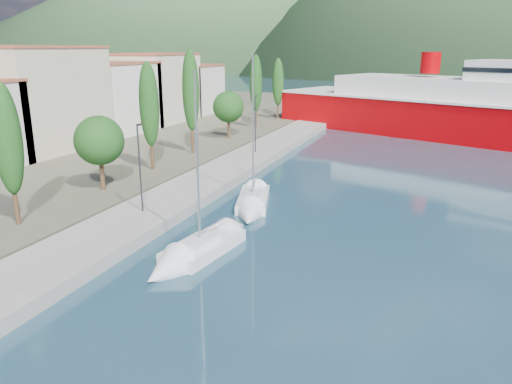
% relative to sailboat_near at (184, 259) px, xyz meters
% --- Properties ---
extents(ground, '(1400.00, 1400.00, 0.00)m').
position_rel_sailboat_near_xyz_m(ground, '(2.87, 109.85, -0.31)').
color(ground, '#214254').
extents(quay, '(5.00, 88.00, 0.80)m').
position_rel_sailboat_near_xyz_m(quay, '(-6.13, 15.85, 0.09)').
color(quay, gray).
rests_on(quay, ground).
extents(town_buildings, '(9.20, 69.20, 11.30)m').
position_rel_sailboat_near_xyz_m(town_buildings, '(-29.13, 26.76, 5.26)').
color(town_buildings, beige).
rests_on(town_buildings, land_strip).
extents(tree_row, '(3.91, 63.52, 10.97)m').
position_rel_sailboat_near_xyz_m(tree_row, '(-12.40, 22.25, 5.49)').
color(tree_row, '#47301E').
rests_on(tree_row, land_strip).
extents(lamp_posts, '(0.15, 47.94, 6.06)m').
position_rel_sailboat_near_xyz_m(lamp_posts, '(-6.13, 4.34, 3.77)').
color(lamp_posts, '#2D2D33').
rests_on(lamp_posts, quay).
extents(sailboat_near, '(3.48, 8.27, 11.52)m').
position_rel_sailboat_near_xyz_m(sailboat_near, '(0.00, 0.00, 0.00)').
color(sailboat_near, silver).
rests_on(sailboat_near, ground).
extents(sailboat_mid, '(4.55, 8.79, 12.24)m').
position_rel_sailboat_near_xyz_m(sailboat_mid, '(0.14, 10.07, -0.01)').
color(sailboat_mid, silver).
rests_on(sailboat_mid, ground).
extents(ferry, '(59.82, 33.72, 11.80)m').
position_rel_sailboat_near_xyz_m(ferry, '(18.23, 48.84, 3.28)').
color(ferry, '#A20005').
rests_on(ferry, ground).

